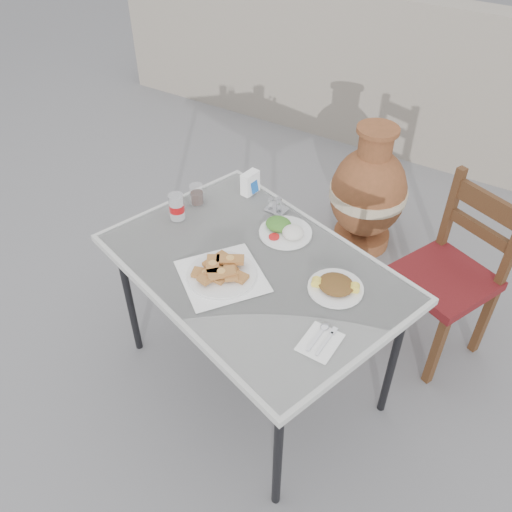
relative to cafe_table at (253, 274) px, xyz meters
The scene contains 13 objects.
ground 0.73m from the cafe_table, 56.73° to the left, with size 80.00×80.00×0.00m, color slate.
cafe_table is the anchor object (origin of this frame).
pide_plate 0.17m from the cafe_table, 117.72° to the right, with size 0.46×0.46×0.07m.
salad_rice_plate 0.27m from the cafe_table, 87.70° to the left, with size 0.24×0.24×0.06m.
salad_chopped_plate 0.37m from the cafe_table, ahead, with size 0.23×0.23×0.05m.
soda_can 0.50m from the cafe_table, 169.18° to the left, with size 0.07×0.07×0.13m.
cola_glass 0.54m from the cafe_table, 153.13° to the left, with size 0.07×0.07×0.10m.
napkin_holder 0.55m from the cafe_table, 123.72° to the left, with size 0.07×0.10×0.11m.
condiment_caddy 0.41m from the cafe_table, 106.18° to the left, with size 0.10×0.08×0.07m.
cutlery_napkin 0.49m from the cafe_table, 27.17° to the right, with size 0.13×0.18×0.01m.
chair 1.03m from the cafe_table, 46.23° to the left, with size 0.56×0.56×0.95m.
terracotta_urn 1.35m from the cafe_table, 88.91° to the left, with size 0.48×0.48×0.84m.
back_wall 2.60m from the cafe_table, 88.57° to the left, with size 6.00×0.25×1.20m, color gray.
Camera 1 is at (0.85, -1.55, 2.30)m, focal length 38.00 mm.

